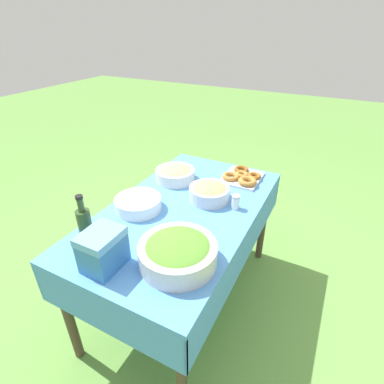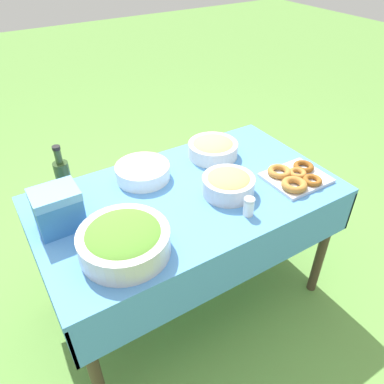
% 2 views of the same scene
% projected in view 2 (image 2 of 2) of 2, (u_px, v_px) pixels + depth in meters
% --- Properties ---
extents(ground_plane, '(14.00, 14.00, 0.00)m').
position_uv_depth(ground_plane, '(189.00, 295.00, 2.16)').
color(ground_plane, '#609342').
extents(picnic_table, '(1.39, 0.79, 0.73)m').
position_uv_depth(picnic_table, '(188.00, 210.00, 1.78)').
color(picnic_table, '#4C8CD1').
rests_on(picnic_table, ground_plane).
extents(salad_bowl, '(0.35, 0.35, 0.12)m').
position_uv_depth(salad_bowl, '(124.00, 240.00, 1.39)').
color(salad_bowl, silver).
rests_on(salad_bowl, picnic_table).
extents(pasta_bowl, '(0.26, 0.26, 0.10)m').
position_uv_depth(pasta_bowl, '(213.00, 148.00, 1.96)').
color(pasta_bowl, silver).
rests_on(pasta_bowl, picnic_table).
extents(donut_platter, '(0.31, 0.27, 0.05)m').
position_uv_depth(donut_platter, '(295.00, 177.00, 1.80)').
color(donut_platter, silver).
rests_on(donut_platter, picnic_table).
extents(plate_stack, '(0.26, 0.26, 0.07)m').
position_uv_depth(plate_stack, '(143.00, 172.00, 1.80)').
color(plate_stack, white).
rests_on(plate_stack, picnic_table).
extents(olive_oil_bottle, '(0.06, 0.06, 0.27)m').
position_uv_depth(olive_oil_bottle, '(64.00, 179.00, 1.63)').
color(olive_oil_bottle, '#2D4723').
rests_on(olive_oil_bottle, picnic_table).
extents(bread_bowl, '(0.24, 0.24, 0.10)m').
position_uv_depth(bread_bowl, '(228.00, 183.00, 1.70)').
color(bread_bowl, silver).
rests_on(bread_bowl, picnic_table).
extents(cooler_box, '(0.18, 0.15, 0.18)m').
position_uv_depth(cooler_box, '(58.00, 209.00, 1.49)').
color(cooler_box, '#3372B7').
rests_on(cooler_box, picnic_table).
extents(salt_shaker, '(0.05, 0.05, 0.08)m').
position_uv_depth(salt_shaker, '(249.00, 207.00, 1.58)').
color(salt_shaker, white).
rests_on(salt_shaker, picnic_table).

